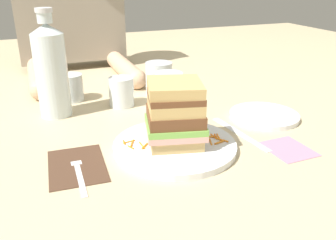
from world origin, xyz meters
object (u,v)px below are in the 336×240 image
(empty_tumbler_2, at_px, (71,88))
(water_bottle, at_px, (51,69))
(sandwich, at_px, (173,114))
(napkin_dark, at_px, (77,165))
(knife, at_px, (241,134))
(juice_glass, at_px, (169,94))
(side_plate, at_px, (264,116))
(main_plate, at_px, (173,146))
(empty_tumbler_0, at_px, (159,79))
(fork, at_px, (78,170))
(napkin_pink, at_px, (288,149))
(empty_tumbler_1, at_px, (121,92))

(empty_tumbler_2, bearing_deg, water_bottle, -117.42)
(empty_tumbler_2, bearing_deg, sandwich, -68.09)
(napkin_dark, xyz_separation_m, knife, (0.37, 0.01, 0.00))
(juice_glass, xyz_separation_m, side_plate, (0.20, -0.15, -0.04))
(napkin_dark, distance_m, juice_glass, 0.35)
(sandwich, height_order, water_bottle, water_bottle)
(main_plate, height_order, empty_tumbler_0, empty_tumbler_0)
(fork, distance_m, side_plate, 0.48)
(juice_glass, relative_size, side_plate, 0.58)
(fork, height_order, juice_glass, juice_glass)
(napkin_pink, bearing_deg, empty_tumbler_0, 106.32)
(side_plate, bearing_deg, juice_glass, 144.10)
(sandwich, xyz_separation_m, napkin_dark, (-0.20, 0.00, -0.08))
(napkin_dark, distance_m, water_bottle, 0.31)
(main_plate, distance_m, napkin_pink, 0.24)
(empty_tumbler_0, bearing_deg, empty_tumbler_1, -157.58)
(fork, distance_m, empty_tumbler_0, 0.47)
(sandwich, xyz_separation_m, napkin_pink, (0.22, -0.09, -0.08))
(water_bottle, height_order, empty_tumbler_1, water_bottle)
(water_bottle, xyz_separation_m, empty_tumbler_2, (0.05, 0.10, -0.08))
(water_bottle, bearing_deg, knife, -36.52)
(main_plate, distance_m, fork, 0.20)
(empty_tumbler_2, bearing_deg, napkin_dark, -96.18)
(empty_tumbler_1, xyz_separation_m, empty_tumbler_2, (-0.12, 0.09, -0.00))
(sandwich, relative_size, knife, 0.69)
(sandwich, xyz_separation_m, empty_tumbler_2, (-0.16, 0.39, -0.04))
(napkin_dark, distance_m, knife, 0.37)
(napkin_dark, distance_m, fork, 0.02)
(main_plate, bearing_deg, empty_tumbler_1, 96.49)
(empty_tumbler_1, distance_m, side_plate, 0.38)
(juice_glass, bearing_deg, knife, -66.12)
(main_plate, bearing_deg, napkin_pink, -21.89)
(napkin_dark, relative_size, juice_glass, 1.53)
(knife, xyz_separation_m, side_plate, (0.11, 0.07, 0.00))
(side_plate, bearing_deg, fork, -168.69)
(empty_tumbler_1, bearing_deg, napkin_pink, -56.25)
(fork, xyz_separation_m, juice_glass, (0.27, 0.24, 0.04))
(main_plate, xyz_separation_m, fork, (-0.20, -0.02, -0.00))
(knife, bearing_deg, juice_glass, 113.88)
(water_bottle, distance_m, empty_tumbler_0, 0.32)
(fork, distance_m, juice_glass, 0.37)
(main_plate, bearing_deg, side_plate, 14.96)
(main_plate, xyz_separation_m, napkin_pink, (0.22, -0.09, -0.01))
(main_plate, height_order, napkin_pink, main_plate)
(empty_tumbler_0, xyz_separation_m, napkin_pink, (0.13, -0.43, -0.05))
(side_plate, bearing_deg, water_bottle, 156.28)
(napkin_dark, relative_size, empty_tumbler_2, 2.03)
(main_plate, distance_m, empty_tumbler_0, 0.36)
(water_bottle, height_order, napkin_pink, water_bottle)
(juice_glass, bearing_deg, empty_tumbler_2, 144.13)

